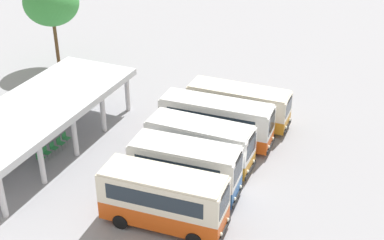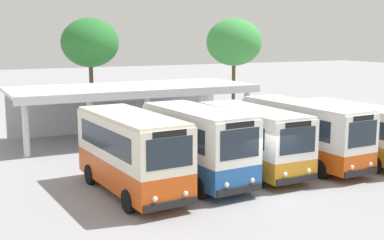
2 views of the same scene
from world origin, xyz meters
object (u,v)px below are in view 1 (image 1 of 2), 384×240
Objects in this scene: city_bus_fifth_blue at (239,104)px; city_bus_fourth_amber at (216,120)px; city_bus_nearest_orange at (164,198)px; waiting_chair_fifth_seat at (65,137)px; waiting_chair_second_from_end at (46,152)px; waiting_chair_middle_seat at (53,147)px; city_bus_middle_cream at (200,143)px; city_bus_second_in_row at (185,167)px; waiting_chair_end_by_column at (40,157)px; waiting_chair_fourth_seat at (60,142)px.

city_bus_fourth_amber is at bearing 170.10° from city_bus_fifth_blue.
city_bus_nearest_orange reaches higher than city_bus_fourth_amber.
waiting_chair_fifth_seat is (-4.36, 9.63, -1.27)m from city_bus_fourth_amber.
city_bus_nearest_orange is 8.31× the size of waiting_chair_second_from_end.
city_bus_fourth_amber reaches higher than waiting_chair_middle_seat.
city_bus_fifth_blue reaches higher than waiting_chair_fifth_seat.
waiting_chair_fifth_seat is at bearing 63.28° from city_bus_nearest_orange.
city_bus_nearest_orange is 8.31× the size of waiting_chair_fifth_seat.
city_bus_fifth_blue is (12.66, 0.01, -0.20)m from city_bus_nearest_orange.
city_bus_middle_cream is 10.41m from waiting_chair_second_from_end.
city_bus_second_in_row is 10.24m from waiting_chair_end_by_column.
city_bus_second_in_row reaches higher than waiting_chair_second_from_end.
waiting_chair_fifth_seat is (1.40, -0.00, 0.00)m from waiting_chair_middle_seat.
waiting_chair_middle_seat is at bearing 104.95° from city_bus_middle_cream.
city_bus_fourth_amber is at bearing -53.51° from waiting_chair_end_by_column.
city_bus_middle_cream is 8.16× the size of waiting_chair_second_from_end.
city_bus_nearest_orange reaches higher than city_bus_fifth_blue.
waiting_chair_fourth_seat is 0.70m from waiting_chair_fifth_seat.
waiting_chair_end_by_column is at bearing 178.09° from waiting_chair_middle_seat.
waiting_chair_second_from_end is 1.00× the size of waiting_chair_fourth_seat.
waiting_chair_fourth_seat is at bearing -176.63° from waiting_chair_fifth_seat.
waiting_chair_second_from_end is at bearing 174.99° from waiting_chair_fourth_seat.
waiting_chair_middle_seat is (-8.93, 10.19, -1.13)m from city_bus_fifth_blue.
city_bus_fourth_amber is (9.50, 0.57, -0.07)m from city_bus_nearest_orange.
city_bus_second_in_row reaches higher than waiting_chair_middle_seat.
city_bus_fourth_amber is 1.05× the size of city_bus_fifth_blue.
city_bus_nearest_orange is 0.89× the size of city_bus_fourth_amber.
city_bus_fifth_blue is 8.89× the size of waiting_chair_end_by_column.
waiting_chair_middle_seat and waiting_chair_fourth_seat have the same top height.
waiting_chair_fifth_seat is (5.13, 10.20, -1.34)m from city_bus_nearest_orange.
city_bus_middle_cream is 8.16× the size of waiting_chair_fifth_seat.
waiting_chair_end_by_column is at bearing 112.23° from city_bus_middle_cream.
city_bus_nearest_orange is 8.31× the size of waiting_chair_middle_seat.
waiting_chair_fourth_seat is 1.00× the size of waiting_chair_fifth_seat.
city_bus_nearest_orange is 0.93× the size of city_bus_fifth_blue.
city_bus_nearest_orange is at bearing -113.59° from waiting_chair_fourth_seat.
city_bus_second_in_row is 7.82× the size of waiting_chair_fifth_seat.
city_bus_second_in_row reaches higher than waiting_chair_end_by_column.
city_bus_nearest_orange is 6.35m from city_bus_middle_cream.
city_bus_fourth_amber is 9.31× the size of waiting_chair_fourth_seat.
city_bus_fourth_amber is 9.31× the size of waiting_chair_end_by_column.
city_bus_fifth_blue is at bearing -46.83° from waiting_chair_second_from_end.
waiting_chair_end_by_column is at bearing 94.68° from city_bus_second_in_row.
city_bus_nearest_orange is at bearing -176.58° from city_bus_fourth_amber.
city_bus_second_in_row reaches higher than city_bus_fourth_amber.
waiting_chair_end_by_column is 1.00× the size of waiting_chair_fifth_seat.
city_bus_nearest_orange is 11.16m from waiting_chair_fourth_seat.
city_bus_fourth_amber is 9.31× the size of waiting_chair_middle_seat.
city_bus_fifth_blue is 14.58m from waiting_chair_end_by_column.
city_bus_fifth_blue is 14.12m from waiting_chair_second_from_end.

